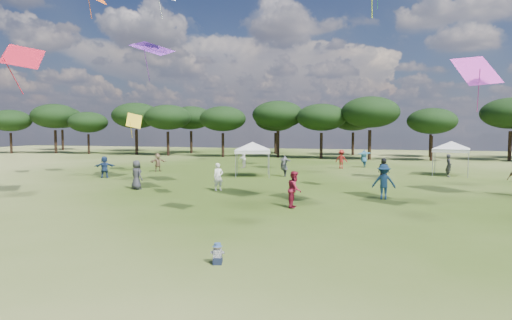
{
  "coord_description": "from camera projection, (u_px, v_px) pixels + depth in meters",
  "views": [
    {
      "loc": [
        4.28,
        -8.79,
        3.72
      ],
      "look_at": [
        0.04,
        6.0,
        2.59
      ],
      "focal_mm": 30.0,
      "sensor_mm": 36.0,
      "label": 1
    }
  ],
  "objects": [
    {
      "name": "ground",
      "position": [
        183.0,
        290.0,
        9.88
      ],
      "size": [
        140.0,
        140.0,
        0.0
      ],
      "primitive_type": "plane",
      "color": "#3B5218",
      "rests_on": "ground"
    },
    {
      "name": "toddler",
      "position": [
        217.0,
        254.0,
        11.77
      ],
      "size": [
        0.43,
        0.47,
        0.59
      ],
      "rotation": [
        0.0,
        0.0,
        0.29
      ],
      "color": "#161D32",
      "rests_on": "ground"
    },
    {
      "name": "festival_crowd",
      "position": [
        305.0,
        167.0,
        32.27
      ],
      "size": [
        31.1,
        24.15,
        1.85
      ],
      "color": "#2F2F34",
      "rests_on": "ground"
    },
    {
      "name": "tree_line",
      "position": [
        364.0,
        115.0,
        54.27
      ],
      "size": [
        108.78,
        17.63,
        7.77
      ],
      "color": "black",
      "rests_on": "ground"
    },
    {
      "name": "tent_left",
      "position": [
        252.0,
        144.0,
        33.2
      ],
      "size": [
        5.24,
        5.24,
        2.99
      ],
      "rotation": [
        0.0,
        0.0,
        0.28
      ],
      "color": "gray",
      "rests_on": "ground"
    },
    {
      "name": "tent_right",
      "position": [
        451.0,
        143.0,
        33.87
      ],
      "size": [
        5.31,
        5.31,
        3.03
      ],
      "rotation": [
        0.0,
        0.0,
        -0.19
      ],
      "color": "gray",
      "rests_on": "ground"
    }
  ]
}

